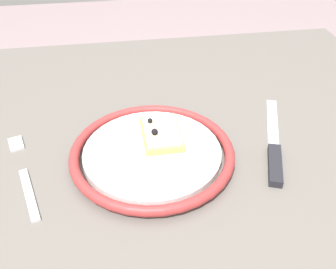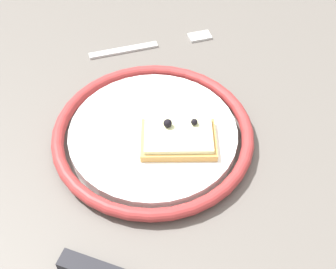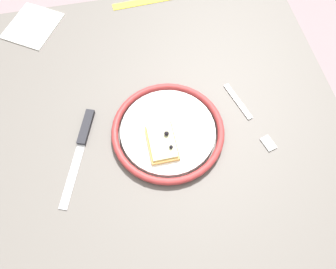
% 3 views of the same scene
% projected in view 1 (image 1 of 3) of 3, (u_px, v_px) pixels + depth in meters
% --- Properties ---
extents(dining_table, '(0.96, 0.93, 0.71)m').
position_uv_depth(dining_table, '(184.00, 191.00, 0.67)').
color(dining_table, '#5B5651').
rests_on(dining_table, ground_plane).
extents(plate, '(0.26, 0.26, 0.02)m').
position_uv_depth(plate, '(152.00, 152.00, 0.61)').
color(plate, white).
rests_on(plate, dining_table).
extents(pizza_slice_near, '(0.06, 0.09, 0.03)m').
position_uv_depth(pizza_slice_near, '(161.00, 133.00, 0.63)').
color(pizza_slice_near, tan).
rests_on(pizza_slice_near, plate).
extents(knife, '(0.10, 0.23, 0.01)m').
position_uv_depth(knife, '(274.00, 152.00, 0.62)').
color(knife, silver).
rests_on(knife, dining_table).
extents(fork, '(0.07, 0.20, 0.00)m').
position_uv_depth(fork, '(24.00, 173.00, 0.58)').
color(fork, silver).
rests_on(fork, dining_table).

